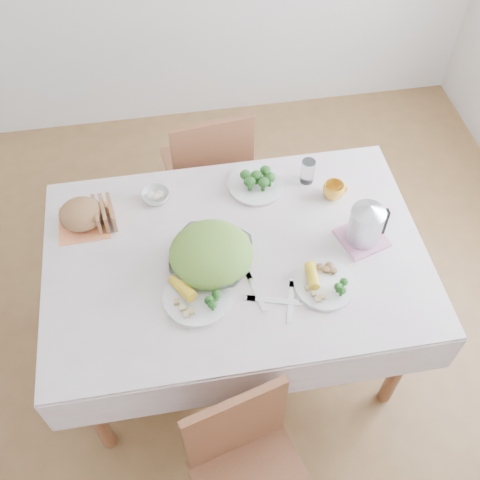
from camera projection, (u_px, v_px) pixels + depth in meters
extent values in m
plane|color=brown|center=(237.00, 343.00, 2.82)|extent=(3.60, 3.60, 0.00)
cube|color=brown|center=(236.00, 304.00, 2.52)|extent=(1.40, 0.90, 0.75)
cube|color=silver|center=(236.00, 254.00, 2.22)|extent=(1.50, 1.00, 0.01)
cube|color=brown|center=(206.00, 166.00, 2.92)|extent=(0.45, 0.45, 0.91)
imported|color=white|center=(211.00, 258.00, 2.15)|extent=(0.40, 0.40, 0.07)
cylinder|color=white|center=(198.00, 297.00, 2.08)|extent=(0.30, 0.30, 0.02)
cylinder|color=white|center=(324.00, 284.00, 2.11)|extent=(0.31, 0.31, 0.02)
cylinder|color=beige|center=(256.00, 185.00, 2.42)|extent=(0.26, 0.26, 0.02)
cube|color=#FF8D50|center=(84.00, 223.00, 2.30)|extent=(0.21, 0.21, 0.00)
ellipsoid|color=brown|center=(81.00, 214.00, 2.26)|extent=(0.23, 0.22, 0.11)
imported|color=white|center=(156.00, 196.00, 2.37)|extent=(0.15, 0.15, 0.04)
imported|color=gold|center=(334.00, 191.00, 2.37)|extent=(0.10, 0.10, 0.07)
cylinder|color=white|center=(308.00, 170.00, 2.40)|extent=(0.07, 0.07, 0.11)
cube|color=pink|center=(362.00, 238.00, 2.25)|extent=(0.21, 0.21, 0.01)
cylinder|color=#B2B5BA|center=(367.00, 220.00, 2.16)|extent=(0.16, 0.16, 0.19)
cube|color=silver|center=(256.00, 292.00, 2.10)|extent=(0.06, 0.18, 0.00)
cube|color=silver|center=(291.00, 301.00, 2.08)|extent=(0.07, 0.18, 0.00)
cube|color=silver|center=(275.00, 300.00, 2.08)|extent=(0.21, 0.08, 0.00)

